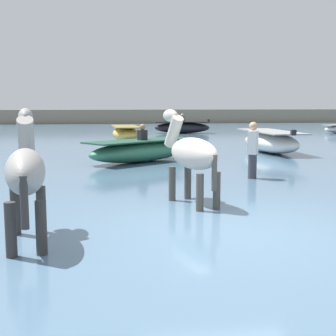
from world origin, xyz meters
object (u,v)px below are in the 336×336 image
object	(u,v)px
boat_distant_east	(141,151)
boat_far_offshore	(182,127)
horse_lead_pinto	(191,156)
person_wading_close	(253,155)
horse_trailing_grey	(26,174)
boat_near_port	(126,133)
boat_mid_channel	(270,142)

from	to	relation	value
boat_distant_east	boat_far_offshore	xyz separation A→B (m)	(3.66, 13.71, 0.03)
horse_lead_pinto	person_wading_close	bearing A→B (deg)	52.56
horse_trailing_grey	boat_far_offshore	bearing A→B (deg)	75.15
boat_near_port	person_wading_close	distance (m)	12.13
boat_near_port	boat_far_offshore	world-z (taller)	boat_far_offshore
boat_distant_east	boat_near_port	xyz separation A→B (m)	(-0.03, 8.30, 0.02)
horse_lead_pinto	person_wading_close	world-z (taller)	horse_lead_pinto
horse_lead_pinto	person_wading_close	distance (m)	3.23
boat_distant_east	boat_near_port	size ratio (longest dim) A/B	1.12
boat_distant_east	person_wading_close	size ratio (longest dim) A/B	2.28
boat_distant_east	horse_lead_pinto	bearing A→B (deg)	-86.80
boat_near_port	boat_far_offshore	bearing A→B (deg)	55.69
boat_distant_east	person_wading_close	xyz separation A→B (m)	(2.30, -3.61, 0.23)
horse_lead_pinto	boat_distant_east	xyz separation A→B (m)	(-0.34, 6.16, -0.51)
horse_trailing_grey	boat_mid_channel	xyz separation A→B (m)	(7.03, 10.27, -0.48)
boat_far_offshore	person_wading_close	world-z (taller)	person_wading_close
boat_near_port	person_wading_close	xyz separation A→B (m)	(2.34, -11.90, 0.21)
boat_near_port	horse_trailing_grey	bearing A→B (deg)	-97.28
boat_near_port	boat_far_offshore	xyz separation A→B (m)	(3.69, 5.41, 0.01)
horse_trailing_grey	boat_far_offshore	size ratio (longest dim) A/B	0.58
boat_mid_channel	person_wading_close	bearing A→B (deg)	-114.27
horse_lead_pinto	boat_near_port	size ratio (longest dim) A/B	0.59
boat_mid_channel	person_wading_close	world-z (taller)	person_wading_close
boat_distant_east	boat_far_offshore	bearing A→B (deg)	75.05
boat_distant_east	horse_trailing_grey	bearing A→B (deg)	-104.69
horse_trailing_grey	person_wading_close	distance (m)	6.33
boat_far_offshore	person_wading_close	bearing A→B (deg)	-94.48
horse_lead_pinto	boat_mid_channel	world-z (taller)	horse_lead_pinto
horse_trailing_grey	boat_near_port	xyz separation A→B (m)	(2.10, 16.41, -0.51)
boat_distant_east	person_wading_close	bearing A→B (deg)	-57.43
boat_distant_east	boat_near_port	world-z (taller)	boat_distant_east
person_wading_close	boat_distant_east	bearing A→B (deg)	122.57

